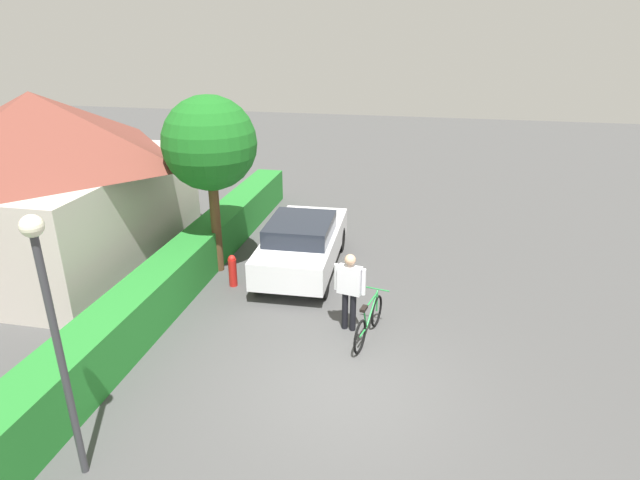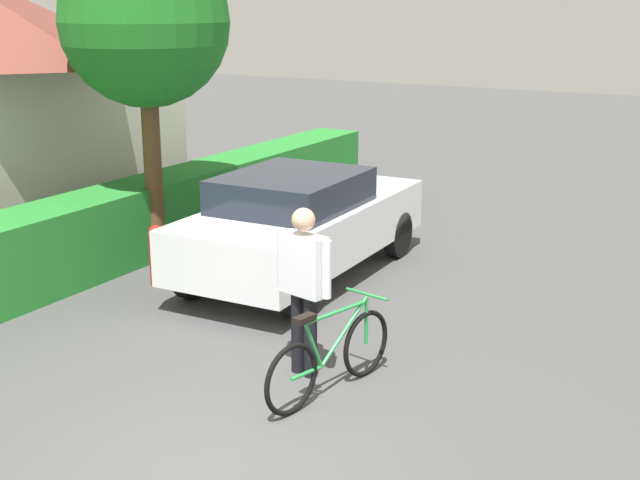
{
  "view_description": "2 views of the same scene",
  "coord_description": "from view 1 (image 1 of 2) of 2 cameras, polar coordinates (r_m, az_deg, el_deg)",
  "views": [
    {
      "loc": [
        -7.66,
        -1.15,
        5.96
      ],
      "look_at": [
        4.18,
        1.29,
        1.02
      ],
      "focal_mm": 29.8,
      "sensor_mm": 36.0,
      "label": 1
    },
    {
      "loc": [
        -4.75,
        -3.79,
        3.61
      ],
      "look_at": [
        3.22,
        0.78,
        0.98
      ],
      "focal_mm": 47.39,
      "sensor_mm": 36.0,
      "label": 2
    }
  ],
  "objects": [
    {
      "name": "ground_plane",
      "position": [
        9.77,
        2.55,
        -15.38
      ],
      "size": [
        60.0,
        60.0,
        0.0
      ],
      "primitive_type": "plane",
      "color": "#454545"
    },
    {
      "name": "bicycle",
      "position": [
        10.89,
        5.25,
        -8.72
      ],
      "size": [
        1.73,
        0.55,
        0.9
      ],
      "color": "black",
      "rests_on": "ground"
    },
    {
      "name": "person_rider",
      "position": [
        10.85,
        3.19,
        -4.96
      ],
      "size": [
        0.3,
        0.67,
        1.71
      ],
      "color": "black",
      "rests_on": "ground"
    },
    {
      "name": "tree_kerbside",
      "position": [
        13.09,
        -11.77,
        10.03
      ],
      "size": [
        2.27,
        2.27,
        4.46
      ],
      "color": "brown",
      "rests_on": "ground"
    },
    {
      "name": "hedge_row",
      "position": [
        10.9,
        -21.14,
        -9.31
      ],
      "size": [
        20.58,
        0.9,
        1.06
      ],
      "primitive_type": "cube",
      "color": "#247A2B",
      "rests_on": "ground"
    },
    {
      "name": "parked_car_near",
      "position": [
        13.57,
        -1.9,
        -0.29
      ],
      "size": [
        4.23,
        1.88,
        1.45
      ],
      "color": "silver",
      "rests_on": "ground"
    },
    {
      "name": "house_distant",
      "position": [
        15.42,
        -27.41,
        5.9
      ],
      "size": [
        6.78,
        5.63,
        4.45
      ],
      "color": "beige",
      "rests_on": "ground"
    },
    {
      "name": "street_lamp",
      "position": [
        7.53,
        -26.88,
        -7.31
      ],
      "size": [
        0.28,
        0.28,
        3.9
      ],
      "color": "#38383D",
      "rests_on": "ground"
    },
    {
      "name": "fire_hydrant",
      "position": [
        13.06,
        -9.37,
        -3.22
      ],
      "size": [
        0.2,
        0.2,
        0.81
      ],
      "color": "red",
      "rests_on": "ground"
    }
  ]
}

